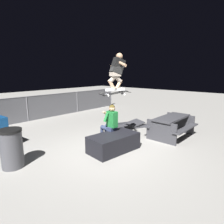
{
  "coord_description": "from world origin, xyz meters",
  "views": [
    {
      "loc": [
        -4.05,
        -3.7,
        2.34
      ],
      "look_at": [
        0.36,
        0.22,
        1.11
      ],
      "focal_mm": 30.8,
      "sensor_mm": 36.0,
      "label": 1
    }
  ],
  "objects_px": {
    "ledge_box_main": "(114,143)",
    "skateboard": "(115,93)",
    "trash_bin": "(12,148)",
    "skater_airborne": "(117,70)",
    "person_sitting_on_ledge": "(110,122)",
    "kicker_ramp": "(129,126)",
    "picnic_table_back": "(171,123)"
  },
  "relations": [
    {
      "from": "ledge_box_main",
      "to": "skateboard",
      "type": "xyz_separation_m",
      "value": [
        0.32,
        0.23,
        1.45
      ]
    },
    {
      "from": "ledge_box_main",
      "to": "trash_bin",
      "type": "height_order",
      "value": "trash_bin"
    },
    {
      "from": "skateboard",
      "to": "skater_airborne",
      "type": "height_order",
      "value": "skater_airborne"
    },
    {
      "from": "trash_bin",
      "to": "skater_airborne",
      "type": "bearing_deg",
      "value": -19.65
    },
    {
      "from": "person_sitting_on_ledge",
      "to": "kicker_ramp",
      "type": "xyz_separation_m",
      "value": [
        2.09,
        0.75,
        -0.7
      ]
    },
    {
      "from": "ledge_box_main",
      "to": "trash_bin",
      "type": "distance_m",
      "value": 2.74
    },
    {
      "from": "kicker_ramp",
      "to": "trash_bin",
      "type": "xyz_separation_m",
      "value": [
        -4.83,
        0.03,
        0.44
      ]
    },
    {
      "from": "skateboard",
      "to": "ledge_box_main",
      "type": "bearing_deg",
      "value": -145.21
    },
    {
      "from": "trash_bin",
      "to": "picnic_table_back",
      "type": "bearing_deg",
      "value": -21.79
    },
    {
      "from": "skateboard",
      "to": "kicker_ramp",
      "type": "bearing_deg",
      "value": 24.89
    },
    {
      "from": "skateboard",
      "to": "trash_bin",
      "type": "distance_m",
      "value": 3.18
    },
    {
      "from": "kicker_ramp",
      "to": "ledge_box_main",
      "type": "bearing_deg",
      "value": -153.65
    },
    {
      "from": "skateboard",
      "to": "person_sitting_on_ledge",
      "type": "bearing_deg",
      "value": 97.31
    },
    {
      "from": "picnic_table_back",
      "to": "trash_bin",
      "type": "bearing_deg",
      "value": 158.21
    },
    {
      "from": "kicker_ramp",
      "to": "picnic_table_back",
      "type": "bearing_deg",
      "value": -89.86
    },
    {
      "from": "skater_airborne",
      "to": "ledge_box_main",
      "type": "bearing_deg",
      "value": -151.51
    },
    {
      "from": "skater_airborne",
      "to": "person_sitting_on_ledge",
      "type": "bearing_deg",
      "value": 109.42
    },
    {
      "from": "skater_airborne",
      "to": "skateboard",
      "type": "bearing_deg",
      "value": 158.61
    },
    {
      "from": "person_sitting_on_ledge",
      "to": "ledge_box_main",
      "type": "bearing_deg",
      "value": -124.89
    },
    {
      "from": "ledge_box_main",
      "to": "picnic_table_back",
      "type": "relative_size",
      "value": 0.89
    },
    {
      "from": "person_sitting_on_ledge",
      "to": "skater_airborne",
      "type": "bearing_deg",
      "value": -70.58
    },
    {
      "from": "ledge_box_main",
      "to": "skateboard",
      "type": "height_order",
      "value": "skateboard"
    },
    {
      "from": "person_sitting_on_ledge",
      "to": "skateboard",
      "type": "relative_size",
      "value": 1.32
    },
    {
      "from": "picnic_table_back",
      "to": "trash_bin",
      "type": "xyz_separation_m",
      "value": [
        -4.83,
        1.93,
        -0.0
      ]
    },
    {
      "from": "skater_airborne",
      "to": "picnic_table_back",
      "type": "relative_size",
      "value": 0.65
    },
    {
      "from": "skateboard",
      "to": "kicker_ramp",
      "type": "distance_m",
      "value": 2.81
    },
    {
      "from": "trash_bin",
      "to": "kicker_ramp",
      "type": "bearing_deg",
      "value": -0.36
    },
    {
      "from": "skateboard",
      "to": "kicker_ramp",
      "type": "height_order",
      "value": "skateboard"
    },
    {
      "from": "skateboard",
      "to": "kicker_ramp",
      "type": "relative_size",
      "value": 0.73
    },
    {
      "from": "ledge_box_main",
      "to": "skater_airborne",
      "type": "distance_m",
      "value": 2.18
    },
    {
      "from": "skater_airborne",
      "to": "kicker_ramp",
      "type": "height_order",
      "value": "skater_airborne"
    },
    {
      "from": "ledge_box_main",
      "to": "skater_airborne",
      "type": "height_order",
      "value": "skater_airborne"
    }
  ]
}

